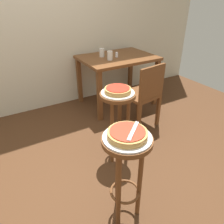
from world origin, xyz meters
TOP-DOWN VIEW (x-y plane):
  - ground_plane at (0.00, 0.00)m, footprint 6.00×6.00m
  - stool_foreground at (0.13, -0.59)m, footprint 0.34×0.34m
  - serving_plate_foreground at (0.13, -0.59)m, footprint 0.32×0.32m
  - pizza_foreground at (0.13, -0.59)m, footprint 0.26×0.26m
  - stool_middle at (0.45, 0.04)m, footprint 0.34×0.34m
  - serving_plate_middle at (0.45, 0.04)m, footprint 0.32×0.32m
  - pizza_middle at (0.45, 0.04)m, footprint 0.25×0.25m
  - dining_table at (1.14, 1.16)m, footprint 1.08×0.79m
  - cup_near_edge at (0.96, 1.06)m, footprint 0.08×0.08m
  - cup_far_edge at (0.94, 1.26)m, footprint 0.07×0.07m
  - condiment_shaker at (1.11, 1.13)m, footprint 0.04×0.04m
  - wooden_chair at (1.06, 0.40)m, footprint 0.45×0.45m
  - pizza_server_knife at (0.16, -0.61)m, footprint 0.18×0.16m

SIDE VIEW (x-z plane):
  - ground_plane at x=0.00m, z-range 0.00..0.00m
  - wooden_chair at x=1.06m, z-range 0.04..0.89m
  - stool_foreground at x=0.13m, z-range 0.16..0.91m
  - stool_middle at x=0.45m, z-range 0.16..0.91m
  - dining_table at x=1.14m, z-range 0.27..1.02m
  - serving_plate_foreground at x=0.13m, z-range 0.75..0.76m
  - serving_plate_middle at x=0.45m, z-range 0.75..0.76m
  - pizza_middle at x=0.45m, z-range 0.76..0.81m
  - pizza_foreground at x=0.13m, z-range 0.76..0.81m
  - condiment_shaker at x=1.11m, z-range 0.75..0.82m
  - pizza_server_knife at x=0.16m, z-range 0.81..0.82m
  - cup_far_edge at x=0.94m, z-range 0.75..0.87m
  - cup_near_edge at x=0.96m, z-range 0.75..0.88m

